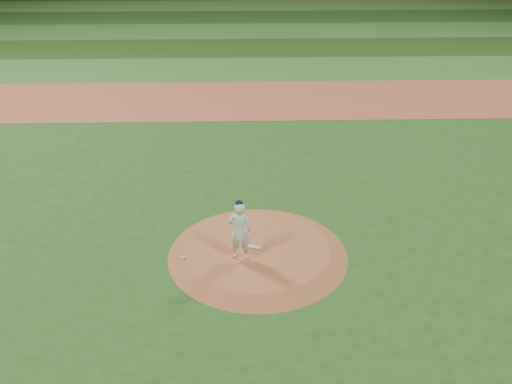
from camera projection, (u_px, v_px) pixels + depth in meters
ground at (258, 255)px, 17.52m from camera, size 120.00×120.00×0.00m
infield_dirt_band at (250, 100)px, 29.77m from camera, size 70.00×6.00×0.02m
outfield_stripe_0 at (248, 69)px, 34.59m from camera, size 70.00×5.00×0.02m
outfield_stripe_1 at (247, 48)px, 38.97m from camera, size 70.00×5.00×0.02m
outfield_stripe_2 at (246, 31)px, 43.35m from camera, size 70.00×5.00×0.02m
outfield_stripe_3 at (245, 17)px, 47.73m from camera, size 70.00×5.00×0.02m
outfield_stripe_4 at (245, 5)px, 52.11m from camera, size 70.00×5.00×0.02m
pitchers_mound at (258, 251)px, 17.46m from camera, size 5.50×5.50×0.25m
pitching_rubber at (251, 246)px, 17.43m from camera, size 0.64×0.35×0.03m
rosin_bag at (183, 257)px, 16.90m from camera, size 0.11×0.11×0.06m
pitcher_on_mound at (240, 230)px, 16.49m from camera, size 0.74×0.53×1.95m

